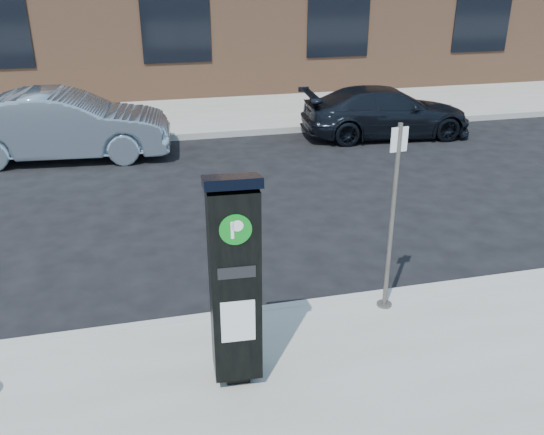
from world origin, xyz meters
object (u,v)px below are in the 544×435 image
object	(u,v)px
car_dark	(386,112)
sign_pole	(392,221)
parking_kiosk	(235,280)
car_silver	(64,125)

from	to	relation	value
car_dark	sign_pole	bearing A→B (deg)	160.28
parking_kiosk	car_silver	distance (m)	8.65
parking_kiosk	car_silver	size ratio (longest dim) A/B	0.48
parking_kiosk	sign_pole	distance (m)	2.15
parking_kiosk	sign_pole	world-z (taller)	sign_pole
sign_pole	car_dark	size ratio (longest dim) A/B	0.54
parking_kiosk	sign_pole	bearing A→B (deg)	27.50
car_silver	car_dark	size ratio (longest dim) A/B	1.08
car_dark	car_silver	bearing A→B (deg)	94.34
sign_pole	car_silver	distance (m)	8.57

